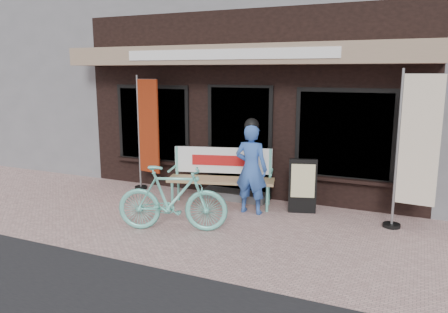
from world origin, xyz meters
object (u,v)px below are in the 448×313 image
at_px(menu_stand, 303,185).
at_px(nobori_red, 147,132).
at_px(bench, 222,172).
at_px(nobori_cream, 415,149).
at_px(bicycle, 173,199).
at_px(person, 251,167).

bearing_deg(menu_stand, nobori_red, 161.09).
distance_m(bench, nobori_cream, 3.32).
distance_m(bicycle, menu_stand, 2.35).
bearing_deg(nobori_red, person, 0.76).
relative_size(person, nobori_cream, 0.67).
xyz_separation_m(person, bicycle, (-0.80, -1.32, -0.31)).
bearing_deg(bicycle, menu_stand, -63.37).
distance_m(bench, person, 0.75).
distance_m(person, menu_stand, 0.96).
xyz_separation_m(bench, person, (0.68, -0.25, 0.20)).
distance_m(nobori_red, menu_stand, 3.38).
height_order(bench, nobori_red, nobori_red).
bearing_deg(bench, bicycle, -109.58).
bearing_deg(person, bicycle, -121.49).
distance_m(nobori_red, nobori_cream, 5.05).
relative_size(bench, nobori_red, 0.84).
xyz_separation_m(bicycle, nobori_cream, (3.38, 1.54, 0.78)).
bearing_deg(person, nobori_cream, 4.51).
height_order(person, nobori_red, nobori_red).
distance_m(bench, nobori_red, 1.91).
relative_size(person, bicycle, 0.97).
relative_size(nobori_red, menu_stand, 2.47).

